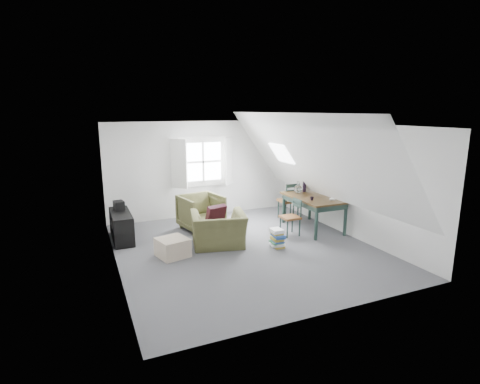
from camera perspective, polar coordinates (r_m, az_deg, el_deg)
name	(u,v)px	position (r m, az deg, el deg)	size (l,w,h in m)	color
floor	(245,248)	(7.76, 0.78, -8.56)	(5.50, 5.50, 0.00)	#505156
ceiling	(245,125)	(7.25, 0.84, 10.21)	(5.50, 5.50, 0.00)	white
wall_back	(203,169)	(9.94, -5.71, 3.50)	(5.00, 5.00, 0.00)	silver
wall_front	(330,228)	(5.11, 13.60, -5.36)	(5.00, 5.00, 0.00)	silver
wall_left	(113,201)	(6.80, -18.79, -1.25)	(5.50, 5.50, 0.00)	silver
wall_right	(347,180)	(8.72, 15.98, 1.83)	(5.50, 5.50, 0.00)	silver
slope_left	(166,167)	(6.84, -11.14, 3.73)	(5.50, 5.50, 0.00)	white
slope_right	(312,158)	(8.07, 10.94, 5.04)	(5.50, 5.50, 0.00)	white
dormer_window	(203,162)	(9.84, -5.60, 4.59)	(1.71, 0.35, 1.30)	white
skylight	(282,153)	(9.17, 6.36, 5.86)	(0.55, 0.75, 0.04)	white
armchair_near	(219,246)	(7.91, -3.28, -8.17)	(1.09, 0.95, 0.71)	#4A4B27
armchair_far	(201,229)	(9.01, -5.89, -5.62)	(0.89, 0.92, 0.83)	#4A4B27
throw_pillow	(216,215)	(7.85, -3.72, -3.52)	(0.42, 0.12, 0.42)	#320D18
ottoman	(173,247)	(7.42, -10.23, -8.31)	(0.54, 0.54, 0.36)	tan
dining_table	(313,201)	(8.97, 11.11, -1.34)	(0.94, 1.57, 0.79)	#31200D
demijohn	(298,189)	(9.21, 8.82, 0.51)	(0.20, 0.20, 0.28)	silver
vase_twigs	(304,186)	(9.41, 9.80, 0.98)	(0.09, 0.10, 0.70)	black
cup	(312,200)	(8.57, 10.89, -1.26)	(0.09, 0.09, 0.08)	black
paper_box	(332,199)	(8.70, 13.90, -1.07)	(0.11, 0.07, 0.04)	white
dining_chair_far	(289,200)	(9.71, 7.50, -1.26)	(0.45, 0.45, 0.97)	brown
dining_chair_near	(291,216)	(8.51, 7.85, -3.71)	(0.39, 0.39, 0.83)	brown
media_shelf	(122,228)	(8.52, -17.57, -5.26)	(0.40, 1.20, 0.62)	black
electronics_box	(119,206)	(8.69, -17.97, -2.00)	(0.19, 0.27, 0.22)	black
magazine_stack	(277,238)	(7.80, 5.70, -7.00)	(0.29, 0.34, 0.39)	#B29933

